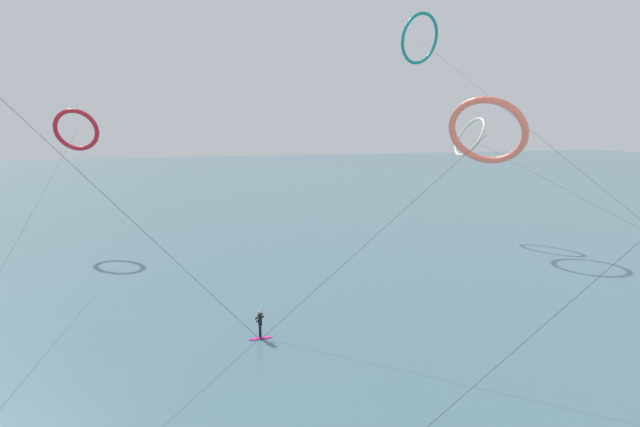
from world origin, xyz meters
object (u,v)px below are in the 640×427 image
at_px(kite_crimson, 76,130).
at_px(kite_coral, 487,131).
at_px(kite_teal, 420,39).
at_px(kite_ivory, 470,137).
at_px(surfer_magenta, 260,326).

height_order(kite_crimson, kite_coral, kite_crimson).
bearing_deg(kite_teal, kite_crimson, -25.81).
distance_m(kite_ivory, kite_teal, 12.02).
bearing_deg(kite_crimson, kite_teal, -173.44).
relative_size(surfer_magenta, kite_teal, 0.04).
bearing_deg(surfer_magenta, kite_crimson, 26.14).
distance_m(kite_crimson, kite_ivory, 40.87).
distance_m(kite_coral, kite_teal, 33.61).
bearing_deg(kite_ivory, kite_coral, -29.02).
height_order(kite_coral, kite_teal, kite_teal).
bearing_deg(kite_crimson, kite_coral, 137.67).
xyz_separation_m(surfer_magenta, kite_ivory, (27.60, 21.88, 10.07)).
bearing_deg(kite_teal, kite_ivory, 126.97).
bearing_deg(surfer_magenta, kite_coral, -111.85).
height_order(surfer_magenta, kite_teal, kite_teal).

